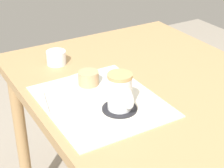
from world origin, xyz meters
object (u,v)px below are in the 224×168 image
at_px(dining_table, 167,118).
at_px(coffee_mug, 120,92).
at_px(pastry_plate, 89,86).
at_px(pastry, 89,78).
at_px(sugar_bowl, 56,58).

height_order(dining_table, coffee_mug, coffee_mug).
bearing_deg(dining_table, pastry_plate, -129.55).
xyz_separation_m(pastry_plate, pastry, (0.00, 0.00, 0.03)).
height_order(dining_table, sugar_bowl, sugar_bowl).
bearing_deg(dining_table, pastry, -129.55).
bearing_deg(dining_table, coffee_mug, -88.93).
distance_m(pastry, coffee_mug, 0.17).
distance_m(coffee_mug, sugar_bowl, 0.39).
relative_size(pastry, coffee_mug, 0.59).
height_order(dining_table, pastry, pastry).
bearing_deg(coffee_mug, pastry, -174.47).
relative_size(pastry, sugar_bowl, 0.92).
distance_m(dining_table, sugar_bowl, 0.45).
xyz_separation_m(dining_table, pastry, (-0.16, -0.20, 0.12)).
height_order(pastry_plate, sugar_bowl, sugar_bowl).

